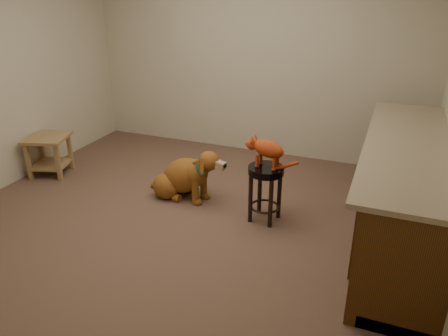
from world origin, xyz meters
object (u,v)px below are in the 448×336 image
at_px(padded_stool, 266,183).
at_px(wood_stool, 396,152).
at_px(golden_retriever, 184,177).
at_px(tabby_kitten, 266,149).
at_px(side_table, 49,149).

height_order(padded_stool, wood_stool, wood_stool).
relative_size(wood_stool, golden_retriever, 0.77).
distance_m(golden_retriever, tabby_kitten, 1.07).
xyz_separation_m(wood_stool, golden_retriever, (-2.07, -1.18, -0.16)).
bearing_deg(padded_stool, wood_stool, 49.77).
bearing_deg(wood_stool, golden_retriever, -150.32).
xyz_separation_m(padded_stool, side_table, (-2.72, 0.09, -0.08)).
relative_size(padded_stool, side_table, 0.96).
height_order(padded_stool, golden_retriever, golden_retriever).
height_order(side_table, tabby_kitten, tabby_kitten).
distance_m(side_table, tabby_kitten, 2.75).
bearing_deg(tabby_kitten, golden_retriever, 178.37).
distance_m(wood_stool, side_table, 4.04).
bearing_deg(tabby_kitten, side_table, -174.66).
relative_size(wood_stool, tabby_kitten, 1.45).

